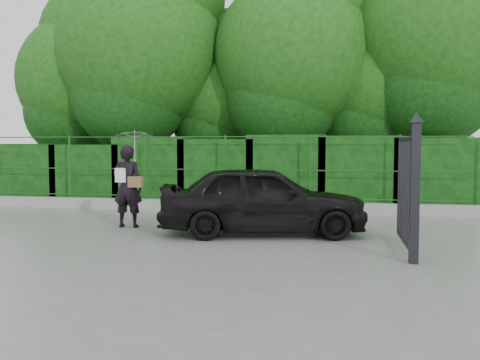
# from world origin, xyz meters

# --- Properties ---
(ground) EXTENTS (80.00, 80.00, 0.00)m
(ground) POSITION_xyz_m (0.00, 0.00, 0.00)
(ground) COLOR gray
(kerb) EXTENTS (14.00, 0.25, 0.30)m
(kerb) POSITION_xyz_m (0.00, 4.50, 0.15)
(kerb) COLOR #9E9E99
(kerb) RESTS_ON ground
(fence) EXTENTS (14.13, 0.06, 1.80)m
(fence) POSITION_xyz_m (0.22, 4.50, 1.20)
(fence) COLOR #175218
(fence) RESTS_ON kerb
(hedge) EXTENTS (14.20, 1.20, 2.11)m
(hedge) POSITION_xyz_m (0.15, 5.50, 1.00)
(hedge) COLOR black
(hedge) RESTS_ON ground
(trees) EXTENTS (17.10, 6.15, 8.08)m
(trees) POSITION_xyz_m (1.14, 7.74, 4.62)
(trees) COLOR black
(trees) RESTS_ON ground
(gate) EXTENTS (0.22, 2.33, 2.36)m
(gate) POSITION_xyz_m (4.60, -0.72, 1.19)
(gate) COLOR black
(gate) RESTS_ON ground
(woman) EXTENTS (0.91, 0.85, 2.18)m
(woman) POSITION_xyz_m (-1.11, 1.44, 1.36)
(woman) COLOR black
(woman) RESTS_ON ground
(car) EXTENTS (4.48, 2.44, 1.45)m
(car) POSITION_xyz_m (1.91, 1.06, 0.72)
(car) COLOR black
(car) RESTS_ON ground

